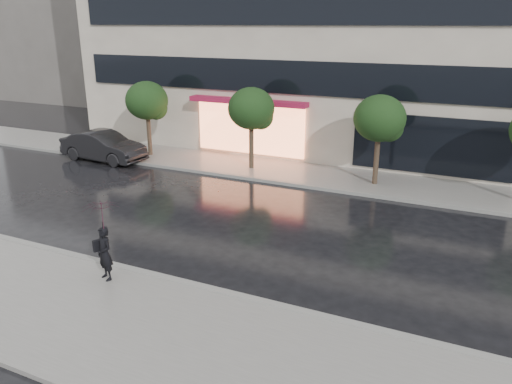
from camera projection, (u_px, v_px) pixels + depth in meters
The scene contains 11 objects.
ground at pixel (196, 269), 14.57m from camera, with size 120.00×120.00×0.00m, color black.
sidewalk_near at pixel (124, 325), 11.76m from camera, with size 60.00×4.50×0.12m, color slate.
sidewalk_far at pixel (311, 175), 23.34m from camera, with size 60.00×3.50×0.12m, color slate.
curb_near at pixel (177, 282), 13.69m from camera, with size 60.00×0.25×0.14m, color gray.
curb_far at pixel (298, 185), 21.83m from camera, with size 60.00×0.25×0.14m, color gray.
bg_building_left at pixel (83, 32), 46.16m from camera, with size 14.00×10.00×12.00m, color #59544F.
tree_far_west at pixel (148, 102), 25.81m from camera, with size 2.20×2.20×3.99m.
tree_mid_west at pixel (253, 110), 23.41m from camera, with size 2.20×2.20×3.99m.
tree_mid_east at pixel (381, 120), 21.00m from camera, with size 2.20×2.20×3.99m.
parked_car at pixel (103, 146), 25.71m from camera, with size 1.63×4.66×1.54m, color black.
pedestrian_with_umbrella at pixel (102, 227), 13.24m from camera, with size 1.27×1.28×2.27m.
Camera 1 is at (7.12, -11.10, 6.82)m, focal length 35.00 mm.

